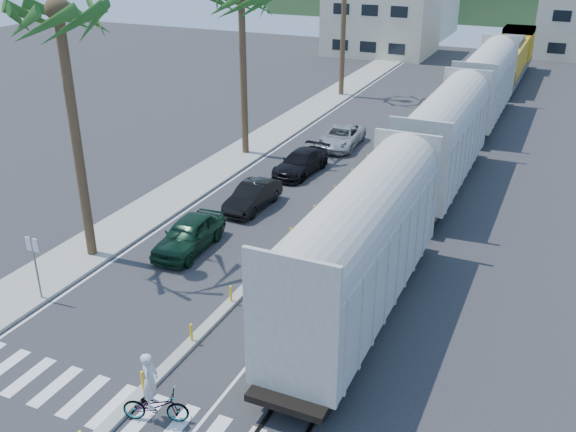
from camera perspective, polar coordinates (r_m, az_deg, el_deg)
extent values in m
plane|color=#28282B|center=(23.33, -11.20, -13.67)|extent=(140.00, 140.00, 0.00)
cube|color=gray|center=(46.47, -2.26, 6.75)|extent=(3.00, 90.00, 0.15)
cube|color=black|center=(45.40, 14.16, 5.52)|extent=(0.12, 100.00, 0.06)
cube|color=black|center=(45.20, 15.95, 5.23)|extent=(0.12, 100.00, 0.06)
cube|color=gray|center=(39.03, 5.68, 3.11)|extent=(0.45, 60.00, 0.15)
cylinder|color=yellow|center=(22.41, -12.80, -14.04)|extent=(0.10, 0.10, 0.70)
cylinder|color=yellow|center=(24.34, -8.59, -10.18)|extent=(0.10, 0.10, 0.70)
cylinder|color=yellow|center=(26.47, -5.11, -6.88)|extent=(0.10, 0.10, 0.70)
cylinder|color=yellow|center=(28.75, -2.20, -4.06)|extent=(0.10, 0.10, 0.70)
cylinder|color=yellow|center=(31.16, 0.25, -1.66)|extent=(0.10, 0.10, 0.70)
cylinder|color=yellow|center=(33.66, 2.34, 0.40)|extent=(0.10, 0.10, 0.70)
cylinder|color=yellow|center=(36.24, 4.14, 2.16)|extent=(0.10, 0.10, 0.70)
cylinder|color=yellow|center=(38.87, 5.70, 3.69)|extent=(0.10, 0.10, 0.70)
cylinder|color=yellow|center=(41.56, 7.07, 5.02)|extent=(0.10, 0.10, 0.70)
cylinder|color=yellow|center=(44.29, 8.27, 6.18)|extent=(0.10, 0.10, 0.70)
cylinder|color=yellow|center=(47.05, 9.33, 7.21)|extent=(0.10, 0.10, 0.70)
cylinder|color=yellow|center=(49.84, 10.29, 8.12)|extent=(0.10, 0.10, 0.70)
cylinder|color=yellow|center=(52.65, 11.14, 8.93)|extent=(0.10, 0.10, 0.70)
cylinder|color=yellow|center=(55.48, 11.91, 9.66)|extent=(0.10, 0.10, 0.70)
cylinder|color=yellow|center=(58.33, 12.61, 10.31)|extent=(0.10, 0.10, 0.70)
cube|color=silver|center=(22.14, -14.26, -16.44)|extent=(14.00, 2.20, 0.01)
cube|color=silver|center=(45.79, -0.35, 6.40)|extent=(0.12, 90.00, 0.01)
cube|color=silver|center=(42.95, 11.04, 4.69)|extent=(0.12, 90.00, 0.01)
cube|color=#A4A296|center=(24.57, 6.34, -3.67)|extent=(3.00, 12.88, 3.40)
cylinder|color=#A4A296|center=(23.82, 6.53, -0.06)|extent=(2.90, 12.58, 2.90)
cube|color=black|center=(25.68, 6.12, -8.00)|extent=(2.60, 12.88, 1.00)
cube|color=#A4A296|center=(38.09, 13.60, 6.18)|extent=(3.00, 12.88, 3.40)
cylinder|color=#A4A296|center=(37.60, 13.86, 8.63)|extent=(2.90, 12.58, 2.90)
cube|color=black|center=(38.81, 13.28, 3.10)|extent=(2.60, 12.88, 1.00)
cube|color=#A4A296|center=(52.41, 17.05, 10.74)|extent=(3.00, 12.88, 3.40)
cylinder|color=#A4A296|center=(52.07, 17.28, 12.55)|extent=(2.90, 12.58, 2.90)
cube|color=black|center=(52.94, 16.76, 8.44)|extent=(2.60, 12.88, 1.00)
cube|color=#4C4C4F|center=(68.32, 18.96, 12.10)|extent=(3.00, 17.00, 0.50)
cube|color=#BB9512|center=(67.05, 19.04, 13.23)|extent=(2.70, 12.24, 2.60)
cube|color=#BB9512|center=(73.66, 19.72, 14.29)|extent=(3.00, 3.74, 3.20)
cube|color=black|center=(68.43, 18.89, 11.61)|extent=(2.60, 13.60, 0.90)
cylinder|color=brown|center=(29.58, -18.25, 6.07)|extent=(0.44, 0.44, 11.00)
sphere|color=#225019|center=(28.42, -19.80, 16.91)|extent=(3.20, 3.20, 3.20)
cylinder|color=brown|center=(42.52, -3.97, 11.91)|extent=(0.44, 0.44, 10.00)
cylinder|color=brown|center=(58.46, 4.94, 16.33)|extent=(0.44, 0.44, 12.00)
cylinder|color=slate|center=(28.03, -21.46, -4.38)|extent=(0.08, 0.08, 3.00)
cube|color=silver|center=(27.55, -21.81, -2.37)|extent=(0.60, 0.04, 0.60)
cube|color=beige|center=(80.39, 8.36, 16.96)|extent=(12.00, 10.00, 8.00)
imported|color=black|center=(30.84, -8.81, -1.63)|extent=(2.36, 4.91, 1.61)
imported|color=black|center=(35.03, -3.16, 1.77)|extent=(1.76, 4.44, 1.43)
imported|color=black|center=(40.08, 1.14, 4.78)|extent=(2.90, 5.26, 1.42)
imported|color=#B5B8BA|center=(45.22, 4.76, 7.03)|extent=(2.80, 5.35, 1.43)
imported|color=#9EA0A5|center=(21.26, -11.68, -16.19)|extent=(2.07, 2.57, 1.11)
imported|color=silver|center=(20.70, -12.14, -14.08)|extent=(0.99, 0.91, 1.93)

